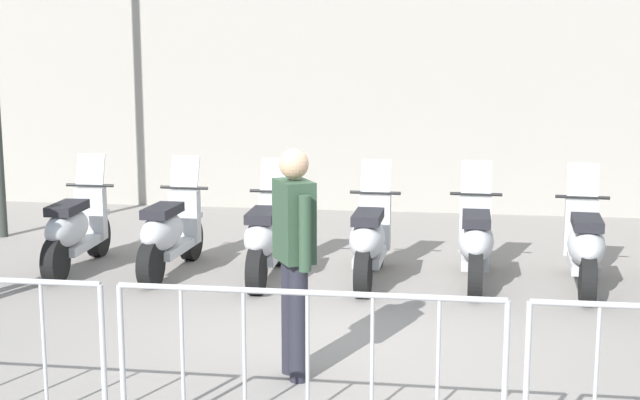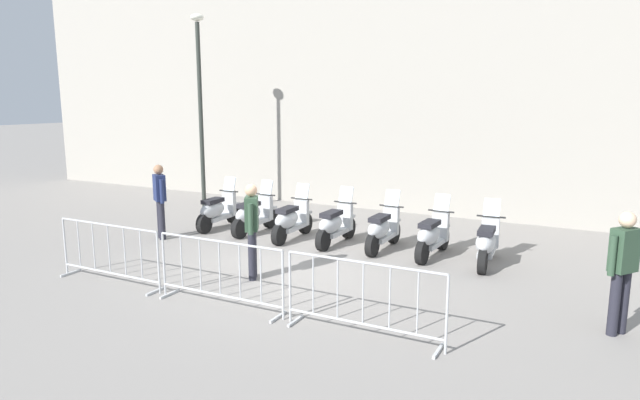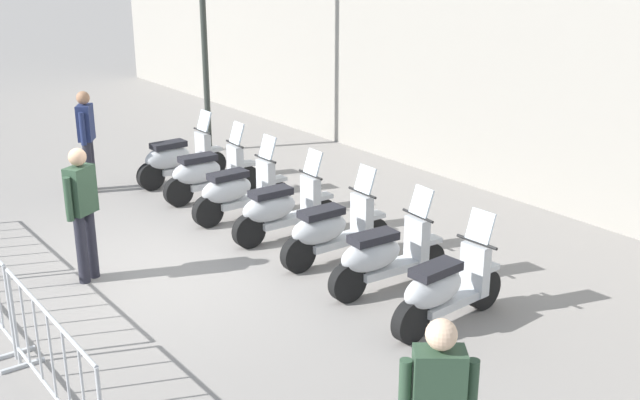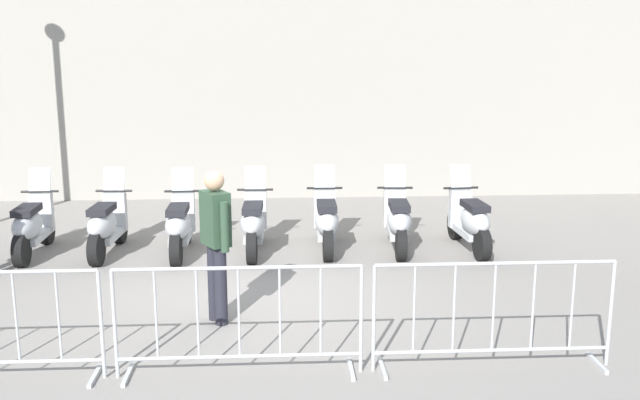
# 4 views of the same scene
# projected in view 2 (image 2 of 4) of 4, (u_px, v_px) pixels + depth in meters

# --- Properties ---
(ground_plane) EXTENTS (120.00, 120.00, 0.00)m
(ground_plane) POSITION_uv_depth(u_px,v_px,m) (288.00, 270.00, 10.34)
(ground_plane) COLOR gray
(building_facade) EXTENTS (28.06, 3.22, 10.84)m
(building_facade) POSITION_uv_depth(u_px,v_px,m) (415.00, 21.00, 15.76)
(building_facade) COLOR #9E998E
(building_facade) RESTS_ON ground
(motorcycle_0) EXTENTS (0.56, 1.72, 1.24)m
(motorcycle_0) POSITION_uv_depth(u_px,v_px,m) (217.00, 211.00, 13.56)
(motorcycle_0) COLOR black
(motorcycle_0) RESTS_ON ground
(motorcycle_1) EXTENTS (0.56, 1.73, 1.24)m
(motorcycle_1) POSITION_uv_depth(u_px,v_px,m) (253.00, 215.00, 13.06)
(motorcycle_1) COLOR black
(motorcycle_1) RESTS_ON ground
(motorcycle_2) EXTENTS (0.56, 1.72, 1.24)m
(motorcycle_2) POSITION_uv_depth(u_px,v_px,m) (291.00, 221.00, 12.49)
(motorcycle_2) COLOR black
(motorcycle_2) RESTS_ON ground
(motorcycle_3) EXTENTS (0.56, 1.73, 1.24)m
(motorcycle_3) POSITION_uv_depth(u_px,v_px,m) (335.00, 225.00, 12.05)
(motorcycle_3) COLOR black
(motorcycle_3) RESTS_ON ground
(motorcycle_4) EXTENTS (0.56, 1.72, 1.24)m
(motorcycle_4) POSITION_uv_depth(u_px,v_px,m) (382.00, 230.00, 11.61)
(motorcycle_4) COLOR black
(motorcycle_4) RESTS_ON ground
(motorcycle_5) EXTENTS (0.57, 1.73, 1.24)m
(motorcycle_5) POSITION_uv_depth(u_px,v_px,m) (432.00, 236.00, 11.09)
(motorcycle_5) COLOR black
(motorcycle_5) RESTS_ON ground
(motorcycle_6) EXTENTS (0.56, 1.72, 1.24)m
(motorcycle_6) POSITION_uv_depth(u_px,v_px,m) (487.00, 243.00, 10.52)
(motorcycle_6) COLOR black
(motorcycle_6) RESTS_ON ground
(barrier_segment_0) EXTENTS (2.32, 0.50, 1.07)m
(barrier_segment_0) POSITION_uv_depth(u_px,v_px,m) (109.00, 254.00, 9.54)
(barrier_segment_0) COLOR #B2B5B7
(barrier_segment_0) RESTS_ON ground
(barrier_segment_1) EXTENTS (2.32, 0.50, 1.07)m
(barrier_segment_1) POSITION_uv_depth(u_px,v_px,m) (220.00, 274.00, 8.45)
(barrier_segment_1) COLOR #B2B5B7
(barrier_segment_1) RESTS_ON ground
(barrier_segment_2) EXTENTS (2.32, 0.50, 1.07)m
(barrier_segment_2) POSITION_uv_depth(u_px,v_px,m) (363.00, 300.00, 7.36)
(barrier_segment_2) COLOR #B2B5B7
(barrier_segment_2) RESTS_ON ground
(street_lamp) EXTENTS (0.36, 0.36, 5.48)m
(street_lamp) POSITION_uv_depth(u_px,v_px,m) (200.00, 94.00, 15.15)
(street_lamp) COLOR #2D332D
(street_lamp) RESTS_ON ground
(officer_near_row_end) EXTENTS (0.36, 0.50, 1.73)m
(officer_near_row_end) POSITION_uv_depth(u_px,v_px,m) (252.00, 226.00, 9.69)
(officer_near_row_end) COLOR #23232D
(officer_near_row_end) RESTS_ON ground
(officer_mid_plaza) EXTENTS (0.40, 0.45, 1.73)m
(officer_mid_plaza) POSITION_uv_depth(u_px,v_px,m) (623.00, 266.00, 7.36)
(officer_mid_plaza) COLOR #23232D
(officer_mid_plaza) RESTS_ON ground
(officer_by_barriers) EXTENTS (0.46, 0.39, 1.73)m
(officer_by_barriers) POSITION_uv_depth(u_px,v_px,m) (160.00, 197.00, 12.50)
(officer_by_barriers) COLOR #23232D
(officer_by_barriers) RESTS_ON ground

